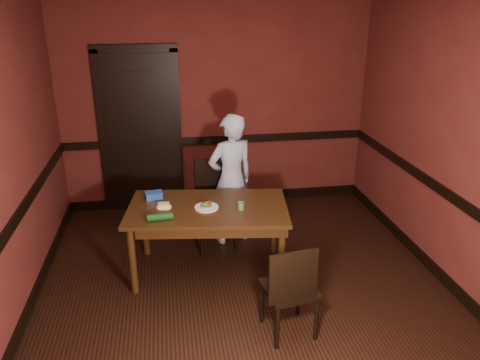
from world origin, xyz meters
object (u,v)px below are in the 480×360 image
object	(u,v)px
sandwich_plate	(206,207)
sauce_jar	(241,206)
chair_far	(213,206)
chair_near	(290,287)
food_tub	(154,195)
cheese_saucer	(164,206)
dining_table	(209,239)
person	(231,180)

from	to	relation	value
sandwich_plate	sauce_jar	bearing A→B (deg)	-14.30
chair_far	sauce_jar	distance (m)	0.75
chair_far	chair_near	bearing A→B (deg)	-84.86
chair_far	food_tub	distance (m)	0.74
chair_far	cheese_saucer	xyz separation A→B (m)	(-0.54, -0.50, 0.26)
dining_table	sauce_jar	world-z (taller)	sauce_jar
sauce_jar	cheese_saucer	xyz separation A→B (m)	(-0.74, 0.16, -0.02)
cheese_saucer	sandwich_plate	bearing A→B (deg)	-10.75
food_tub	sandwich_plate	bearing A→B (deg)	-41.06
chair_near	sauce_jar	xyz separation A→B (m)	(-0.26, 0.93, 0.34)
chair_far	chair_near	size ratio (longest dim) A/B	1.14
chair_near	sauce_jar	size ratio (longest dim) A/B	11.33
chair_far	sandwich_plate	distance (m)	0.65
chair_far	dining_table	bearing A→B (deg)	-112.41
chair_near	cheese_saucer	size ratio (longest dim) A/B	5.84
person	food_tub	distance (m)	0.93
dining_table	sauce_jar	size ratio (longest dim) A/B	20.50
chair_far	cheese_saucer	world-z (taller)	chair_far
chair_near	person	xyz separation A→B (m)	(-0.24, 1.69, 0.32)
dining_table	sauce_jar	xyz separation A→B (m)	(0.31, -0.12, 0.41)
dining_table	food_tub	distance (m)	0.72
person	sandwich_plate	world-z (taller)	person
chair_far	food_tub	bearing A→B (deg)	-168.56
dining_table	sandwich_plate	bearing A→B (deg)	-104.04
cheese_saucer	person	bearing A→B (deg)	38.44
chair_far	sandwich_plate	bearing A→B (deg)	-113.13
dining_table	cheese_saucer	bearing A→B (deg)	-177.61
sandwich_plate	chair_near	bearing A→B (deg)	-59.83
chair_near	food_tub	distance (m)	1.76
dining_table	chair_far	size ratio (longest dim) A/B	1.59
sauce_jar	person	bearing A→B (deg)	88.88
person	chair_near	bearing A→B (deg)	79.39
cheese_saucer	food_tub	size ratio (longest dim) A/B	0.78
person	cheese_saucer	world-z (taller)	person
person	sandwich_plate	bearing A→B (deg)	44.42
sandwich_plate	cheese_saucer	distance (m)	0.42
sauce_jar	food_tub	bearing A→B (deg)	154.44
dining_table	sauce_jar	bearing A→B (deg)	-13.56
cheese_saucer	food_tub	world-z (taller)	food_tub
dining_table	chair_near	size ratio (longest dim) A/B	1.81
sandwich_plate	food_tub	world-z (taller)	food_tub
sandwich_plate	person	bearing A→B (deg)	63.20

